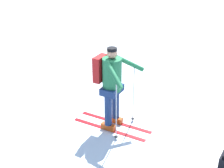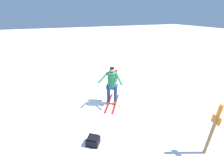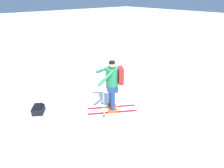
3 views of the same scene
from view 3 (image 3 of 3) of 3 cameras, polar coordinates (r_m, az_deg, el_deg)
name	(u,v)px [view 3 (image 3 of 3)]	position (r m, az deg, el deg)	size (l,w,h in m)	color
ground_plane	(114,116)	(5.68, 0.54, -10.50)	(80.00, 80.00, 0.00)	white
skier	(113,83)	(5.44, 0.24, 0.39)	(1.29, 1.61, 1.73)	red
dropped_backpack	(38,109)	(6.22, -22.94, -7.64)	(0.50, 0.49, 0.29)	black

